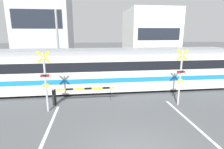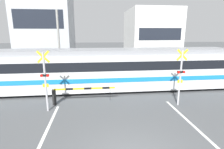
{
  "view_description": "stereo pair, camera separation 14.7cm",
  "coord_description": "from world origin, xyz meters",
  "px_view_note": "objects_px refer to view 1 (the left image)",
  "views": [
    {
      "loc": [
        -1.43,
        -5.03,
        4.36
      ],
      "look_at": [
        0.0,
        6.5,
        1.6
      ],
      "focal_mm": 28.0,
      "sensor_mm": 36.0,
      "label": 1
    },
    {
      "loc": [
        -1.29,
        -5.05,
        4.36
      ],
      "look_at": [
        0.0,
        6.5,
        1.6
      ],
      "focal_mm": 28.0,
      "sensor_mm": 36.0,
      "label": 2
    }
  ],
  "objects_px": {
    "crossing_barrier_near": "(71,93)",
    "pedestrian": "(103,66)",
    "crossing_signal_left": "(45,79)",
    "commuter_train": "(116,68)",
    "crossing_barrier_far": "(134,72)",
    "crossing_signal_right": "(180,75)"
  },
  "relations": [
    {
      "from": "crossing_barrier_near",
      "to": "pedestrian",
      "type": "height_order",
      "value": "pedestrian"
    },
    {
      "from": "crossing_signal_left",
      "to": "commuter_train",
      "type": "bearing_deg",
      "value": 38.69
    },
    {
      "from": "crossing_barrier_far",
      "to": "pedestrian",
      "type": "bearing_deg",
      "value": 140.54
    },
    {
      "from": "crossing_barrier_far",
      "to": "crossing_signal_right",
      "type": "bearing_deg",
      "value": -78.82
    },
    {
      "from": "commuter_train",
      "to": "pedestrian",
      "type": "distance_m",
      "value": 5.25
    },
    {
      "from": "commuter_train",
      "to": "crossing_signal_right",
      "type": "xyz_separation_m",
      "value": [
        3.43,
        -3.53,
        0.21
      ]
    },
    {
      "from": "crossing_signal_left",
      "to": "crossing_signal_right",
      "type": "bearing_deg",
      "value": 0.0
    },
    {
      "from": "commuter_train",
      "to": "crossing_signal_right",
      "type": "distance_m",
      "value": 4.93
    },
    {
      "from": "commuter_train",
      "to": "crossing_signal_right",
      "type": "height_order",
      "value": "crossing_signal_right"
    },
    {
      "from": "crossing_barrier_far",
      "to": "pedestrian",
      "type": "height_order",
      "value": "pedestrian"
    },
    {
      "from": "crossing_barrier_near",
      "to": "crossing_signal_right",
      "type": "height_order",
      "value": "crossing_signal_right"
    },
    {
      "from": "crossing_signal_right",
      "to": "crossing_barrier_far",
      "type": "bearing_deg",
      "value": 101.18
    },
    {
      "from": "crossing_barrier_near",
      "to": "crossing_signal_right",
      "type": "bearing_deg",
      "value": -7.57
    },
    {
      "from": "crossing_barrier_near",
      "to": "pedestrian",
      "type": "distance_m",
      "value": 8.2
    },
    {
      "from": "crossing_signal_left",
      "to": "crossing_barrier_near",
      "type": "bearing_deg",
      "value": 34.88
    },
    {
      "from": "commuter_train",
      "to": "crossing_barrier_near",
      "type": "bearing_deg",
      "value": -139.9
    },
    {
      "from": "crossing_signal_right",
      "to": "pedestrian",
      "type": "relative_size",
      "value": 2.02
    },
    {
      "from": "crossing_barrier_far",
      "to": "crossing_signal_right",
      "type": "height_order",
      "value": "crossing_signal_right"
    },
    {
      "from": "commuter_train",
      "to": "crossing_barrier_far",
      "type": "distance_m",
      "value": 3.69
    },
    {
      "from": "crossing_barrier_near",
      "to": "crossing_signal_left",
      "type": "distance_m",
      "value": 1.92
    },
    {
      "from": "crossing_signal_right",
      "to": "crossing_signal_left",
      "type": "bearing_deg",
      "value": 180.0
    },
    {
      "from": "commuter_train",
      "to": "pedestrian",
      "type": "bearing_deg",
      "value": 97.29
    }
  ]
}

